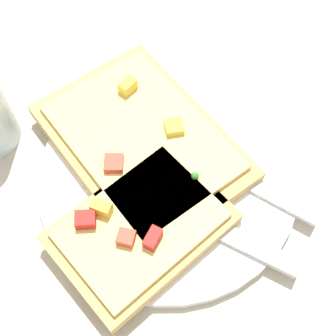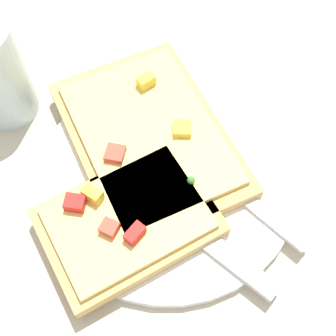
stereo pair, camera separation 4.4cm
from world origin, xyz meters
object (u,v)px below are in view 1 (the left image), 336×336
object	(u,v)px
fork	(195,156)
knife	(207,225)
plate	(168,176)
pizza_slice_corner	(140,228)
pizza_slice_main	(138,143)

from	to	relation	value
fork	knife	size ratio (longest dim) A/B	1.12
plate	pizza_slice_corner	xyz separation A→B (m)	(0.03, -0.06, 0.02)
fork	pizza_slice_corner	xyz separation A→B (m)	(0.03, -0.09, 0.01)
knife	fork	bearing A→B (deg)	-55.22
plate	fork	world-z (taller)	fork
plate	pizza_slice_main	xyz separation A→B (m)	(-0.04, -0.00, 0.02)
fork	knife	bearing A→B (deg)	128.71
pizza_slice_main	fork	bearing A→B (deg)	-137.16
knife	pizza_slice_main	bearing A→B (deg)	-23.86
knife	plate	bearing A→B (deg)	-28.94
plate	pizza_slice_corner	distance (m)	0.07
pizza_slice_corner	knife	bearing A→B (deg)	143.72
plate	fork	xyz separation A→B (m)	(0.00, 0.03, 0.01)
pizza_slice_main	pizza_slice_corner	distance (m)	0.09
plate	pizza_slice_main	size ratio (longest dim) A/B	1.21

